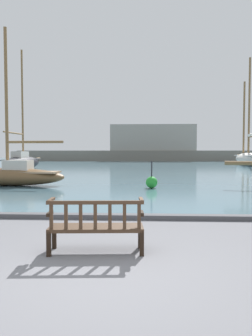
% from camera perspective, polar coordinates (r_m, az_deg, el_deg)
% --- Properties ---
extents(ground_plane, '(160.00, 160.00, 0.00)m').
position_cam_1_polar(ground_plane, '(4.81, -5.51, -18.13)').
color(ground_plane, slate).
extents(harbor_water, '(100.00, 80.00, 0.08)m').
position_cam_1_polar(harbor_water, '(48.48, 2.08, 0.87)').
color(harbor_water, slate).
rests_on(harbor_water, ground).
extents(quay_edge_kerb, '(40.00, 0.30, 0.12)m').
position_cam_1_polar(quay_edge_kerb, '(8.48, -1.68, -8.44)').
color(quay_edge_kerb, '#4C4C50').
rests_on(quay_edge_kerb, ground).
extents(park_bench, '(1.63, 0.63, 0.92)m').
position_cam_1_polar(park_bench, '(5.67, -5.22, -9.92)').
color(park_bench, black).
rests_on(park_bench, ground).
extents(sailboat_mid_starboard, '(6.29, 1.90, 7.56)m').
position_cam_1_polar(sailboat_mid_starboard, '(16.84, -19.49, -0.87)').
color(sailboat_mid_starboard, brown).
rests_on(sailboat_mid_starboard, harbor_water).
extents(sailboat_far_starboard, '(2.93, 10.55, 13.13)m').
position_cam_1_polar(sailboat_far_starboard, '(43.00, 20.60, 1.92)').
color(sailboat_far_starboard, silver).
rests_on(sailboat_far_starboard, harbor_water).
extents(sailboat_outer_port, '(1.73, 8.64, 10.71)m').
position_cam_1_polar(sailboat_outer_port, '(30.83, -17.60, 1.10)').
color(sailboat_outer_port, black).
rests_on(sailboat_outer_port, harbor_water).
extents(channel_buoy, '(0.53, 0.53, 1.23)m').
position_cam_1_polar(channel_buoy, '(14.79, 4.48, -2.46)').
color(channel_buoy, green).
rests_on(channel_buoy, harbor_water).
extents(far_breakwater, '(42.40, 2.40, 6.43)m').
position_cam_1_polar(far_breakwater, '(57.19, 3.22, 3.40)').
color(far_breakwater, slate).
rests_on(far_breakwater, ground).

